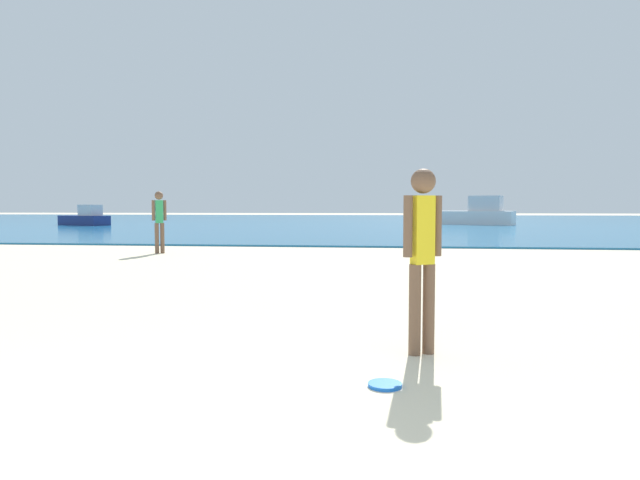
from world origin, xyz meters
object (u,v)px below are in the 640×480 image
object	(u,v)px
person_distant	(159,218)
boat_far	(473,215)
boat_near	(85,218)
person_standing	(422,250)
frisbee	(385,385)

from	to	relation	value
person_distant	boat_far	distance (m)	26.16
boat_far	boat_near	bearing A→B (deg)	32.64
person_standing	boat_far	distance (m)	33.16
person_standing	person_distant	xyz separation A→B (m)	(-6.31, 9.34, 0.05)
frisbee	person_distant	size ratio (longest dim) A/B	0.14
person_standing	boat_far	xyz separation A→B (m)	(5.46, 32.71, -0.18)
person_standing	boat_far	world-z (taller)	boat_far
person_standing	frisbee	distance (m)	1.29
boat_near	boat_far	distance (m)	25.17
person_standing	frisbee	bearing A→B (deg)	-137.28
frisbee	boat_near	bearing A→B (deg)	123.14
person_standing	boat_near	size ratio (longest dim) A/B	0.40
person_standing	boat_near	world-z (taller)	person_standing
frisbee	person_distant	xyz separation A→B (m)	(-6.01, 10.23, 0.93)
person_distant	frisbee	bearing A→B (deg)	-92.45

